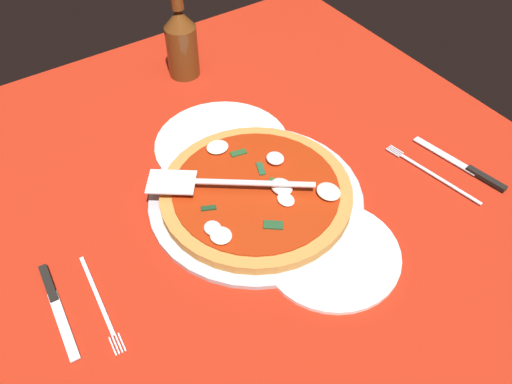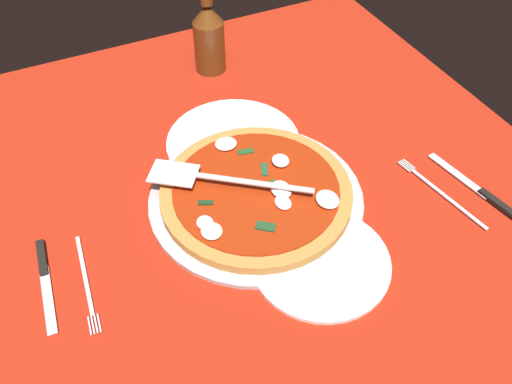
# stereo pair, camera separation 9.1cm
# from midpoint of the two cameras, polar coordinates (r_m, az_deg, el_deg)

# --- Properties ---
(ground_plane) EXTENTS (1.12, 1.12, 0.01)m
(ground_plane) POSITION_cam_midpoint_polar(r_m,az_deg,el_deg) (0.93, 1.07, -1.03)
(ground_plane) COLOR #A6200F
(checker_pattern) EXTENTS (1.12, 1.12, 0.00)m
(checker_pattern) POSITION_cam_midpoint_polar(r_m,az_deg,el_deg) (0.93, 1.07, -0.84)
(checker_pattern) COLOR silver
(checker_pattern) RESTS_ON ground_plane
(pizza_pan) EXTENTS (0.36, 0.36, 0.01)m
(pizza_pan) POSITION_cam_midpoint_polar(r_m,az_deg,el_deg) (0.92, 2.82, -0.82)
(pizza_pan) COLOR #B3B5BB
(pizza_pan) RESTS_ON ground_plane
(dinner_plate_left) EXTENTS (0.25, 0.25, 0.01)m
(dinner_plate_left) POSITION_cam_midpoint_polar(r_m,az_deg,el_deg) (1.02, 0.12, 5.22)
(dinner_plate_left) COLOR white
(dinner_plate_left) RESTS_ON ground_plane
(dinner_plate_right) EXTENTS (0.22, 0.22, 0.01)m
(dinner_plate_right) POSITION_cam_midpoint_polar(r_m,az_deg,el_deg) (0.85, 9.91, -7.47)
(dinner_plate_right) COLOR white
(dinner_plate_right) RESTS_ON ground_plane
(pizza) EXTENTS (0.32, 0.32, 0.03)m
(pizza) POSITION_cam_midpoint_polar(r_m,az_deg,el_deg) (0.91, 2.90, -0.16)
(pizza) COLOR #C17E38
(pizza) RESTS_ON pizza_pan
(pizza_server) EXTENTS (0.19, 0.24, 0.01)m
(pizza_server) POSITION_cam_midpoint_polar(r_m,az_deg,el_deg) (0.89, -0.72, 1.22)
(pizza_server) COLOR silver
(pizza_server) RESTS_ON pizza
(place_setting_near) EXTENTS (0.21, 0.14, 0.01)m
(place_setting_near) POSITION_cam_midpoint_polar(r_m,az_deg,el_deg) (0.85, -16.66, -9.16)
(place_setting_near) COLOR white
(place_setting_near) RESTS_ON ground_plane
(place_setting_far) EXTENTS (0.20, 0.15, 0.01)m
(place_setting_far) POSITION_cam_midpoint_polar(r_m,az_deg,el_deg) (1.01, 23.23, -0.24)
(place_setting_far) COLOR white
(place_setting_far) RESTS_ON ground_plane
(beer_bottle) EXTENTS (0.07, 0.07, 0.23)m
(beer_bottle) POSITION_cam_midpoint_polar(r_m,az_deg,el_deg) (1.18, -2.74, 16.11)
(beer_bottle) COLOR #5B3011
(beer_bottle) RESTS_ON ground_plane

